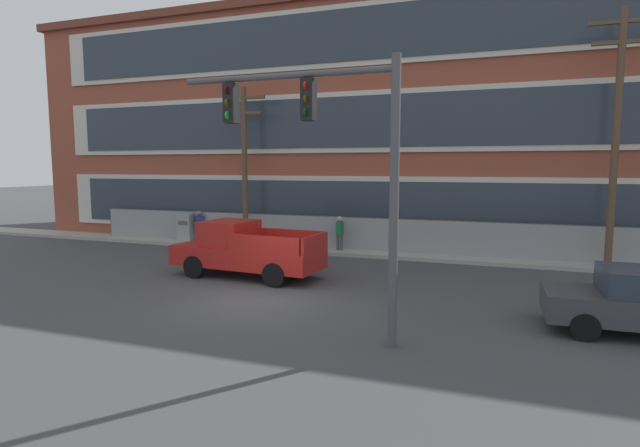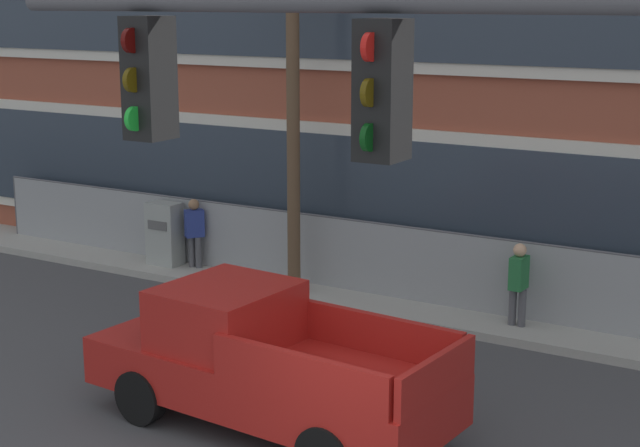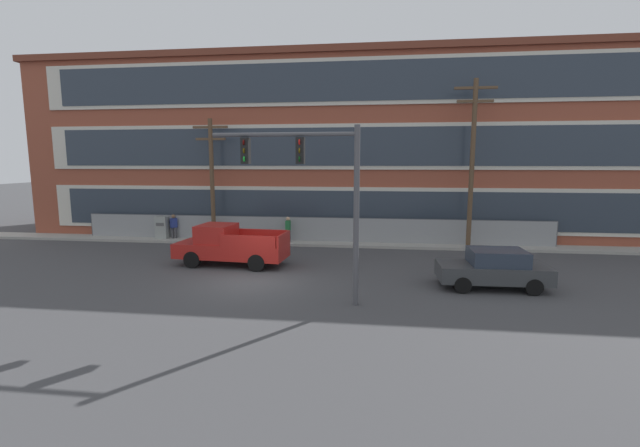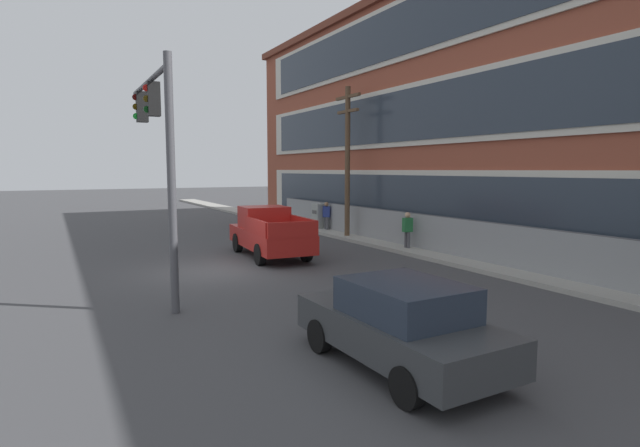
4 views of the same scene
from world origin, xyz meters
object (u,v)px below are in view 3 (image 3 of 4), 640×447
electrical_cabinet (162,229)px  pedestrian_by_fence (174,226)px  sedan_dark_grey (493,268)px  pedestrian_near_cabinet (288,228)px  traffic_signal_mast (315,180)px  pickup_truck_red (229,246)px  utility_pole_near_corner (212,175)px  utility_pole_midblock (472,159)px

electrical_cabinet → pedestrian_by_fence: (0.73, 0.14, 0.19)m
sedan_dark_grey → pedestrian_near_cabinet: size_ratio=2.51×
traffic_signal_mast → sedan_dark_grey: 8.13m
pickup_truck_red → utility_pole_near_corner: bearing=118.0°
pedestrian_near_cabinet → electrical_cabinet: bearing=179.6°
pickup_truck_red → electrical_cabinet: size_ratio=3.56×
utility_pole_midblock → pedestrian_by_fence: 18.48m
utility_pole_midblock → electrical_cabinet: size_ratio=6.07×
traffic_signal_mast → pedestrian_by_fence: 15.62m
sedan_dark_grey → pedestrian_near_cabinet: (-9.95, 7.98, 0.18)m
traffic_signal_mast → sedan_dark_grey: (6.76, 2.76, -3.58)m
utility_pole_midblock → electrical_cabinet: bearing=178.4°
traffic_signal_mast → pickup_truck_red: size_ratio=1.12×
traffic_signal_mast → electrical_cabinet: (-11.37, 10.78, -3.60)m
utility_pole_near_corner → utility_pole_midblock: 15.22m
pickup_truck_red → pedestrian_near_cabinet: size_ratio=3.28×
pickup_truck_red → utility_pole_near_corner: (-2.90, 5.46, 3.23)m
traffic_signal_mast → sedan_dark_grey: size_ratio=1.46×
utility_pole_midblock → pedestrian_near_cabinet: 11.35m
electrical_cabinet → utility_pole_midblock: bearing=-1.6°
sedan_dark_grey → pedestrian_by_fence: pedestrian_by_fence is taller
electrical_cabinet → pickup_truck_red: bearing=-41.5°
traffic_signal_mast → electrical_cabinet: bearing=136.5°
sedan_dark_grey → utility_pole_midblock: utility_pole_midblock is taller
utility_pole_midblock → sedan_dark_grey: bearing=-94.4°
traffic_signal_mast → utility_pole_near_corner: bearing=126.6°
utility_pole_near_corner → electrical_cabinet: bearing=176.5°
utility_pole_midblock → electrical_cabinet: 19.23m
sedan_dark_grey → pickup_truck_red: bearing=168.6°
traffic_signal_mast → sedan_dark_grey: bearing=22.2°
utility_pole_near_corner → utility_pole_midblock: (15.19, -0.32, 1.00)m
traffic_signal_mast → electrical_cabinet: traffic_signal_mast is taller
pickup_truck_red → sedan_dark_grey: size_ratio=1.31×
sedan_dark_grey → electrical_cabinet: 19.83m
traffic_signal_mast → pedestrian_near_cabinet: traffic_signal_mast is taller
pedestrian_near_cabinet → sedan_dark_grey: bearing=-38.7°
pickup_truck_red → pedestrian_near_cabinet: bearing=72.7°
sedan_dark_grey → traffic_signal_mast: bearing=-157.8°
traffic_signal_mast → utility_pole_midblock: (7.34, 10.25, 0.79)m
traffic_signal_mast → pickup_truck_red: traffic_signal_mast is taller
sedan_dark_grey → pedestrian_near_cabinet: bearing=141.3°
pickup_truck_red → utility_pole_midblock: bearing=22.7°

